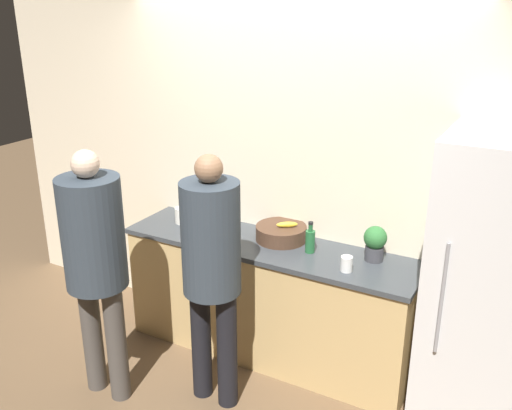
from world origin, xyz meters
TOP-DOWN VIEW (x-y plane):
  - ground_plane at (0.00, 0.00)m, footprint 14.00×14.00m
  - wall_back at (0.00, 0.61)m, footprint 5.20×0.06m
  - counter at (0.00, 0.33)m, footprint 2.13×0.59m
  - refrigerator at (1.45, 0.24)m, footprint 0.64×0.72m
  - person_left at (-0.73, -0.61)m, footprint 0.38×0.38m
  - person_center at (-0.06, -0.31)m, footprint 0.36×0.36m
  - fruit_bowl at (0.04, 0.42)m, footprint 0.36×0.36m
  - utensil_crock at (-0.76, 0.35)m, footprint 0.12×0.12m
  - bottle_green at (0.30, 0.33)m, footprint 0.07×0.07m
  - cup_white at (0.62, 0.19)m, footprint 0.07×0.07m
  - potted_plant at (0.72, 0.42)m, footprint 0.15×0.15m

SIDE VIEW (x-z plane):
  - ground_plane at x=0.00m, z-range 0.00..0.00m
  - counter at x=0.00m, z-range 0.00..0.88m
  - refrigerator at x=1.45m, z-range 0.00..1.84m
  - cup_white at x=0.62m, z-range 0.88..0.98m
  - fruit_bowl at x=0.04m, z-range 0.86..1.01m
  - utensil_crock at x=-0.76m, z-range 0.82..1.08m
  - bottle_green at x=0.30m, z-range 0.86..1.08m
  - person_center at x=-0.06m, z-range 0.17..1.84m
  - potted_plant at x=0.72m, z-range 0.89..1.13m
  - person_left at x=-0.73m, z-range 0.18..1.86m
  - wall_back at x=0.00m, z-range 0.00..2.60m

